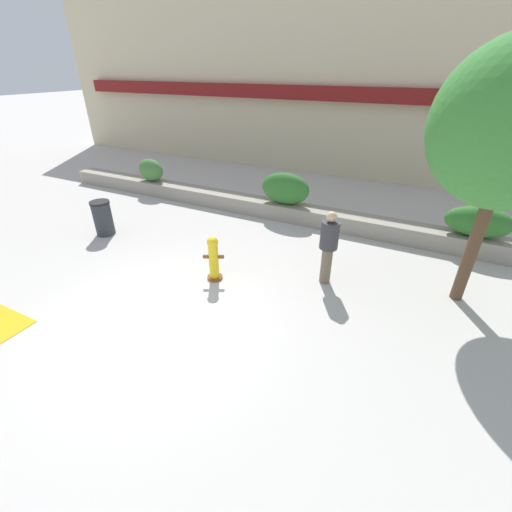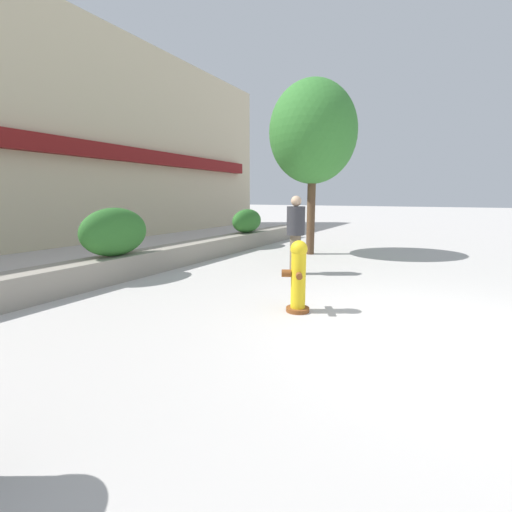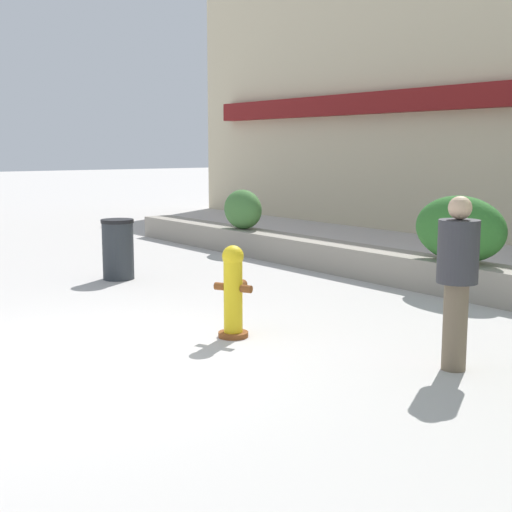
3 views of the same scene
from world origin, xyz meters
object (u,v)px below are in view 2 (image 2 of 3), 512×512
at_px(fire_hydrant, 298,276).
at_px(hedge_bush_2, 247,221).
at_px(hedge_bush_1, 115,232).
at_px(pedestrian, 296,230).
at_px(street_tree, 313,133).

bearing_deg(fire_hydrant, hedge_bush_2, 37.29).
bearing_deg(hedge_bush_2, hedge_bush_1, 180.00).
bearing_deg(hedge_bush_2, pedestrian, -134.77).
xyz_separation_m(hedge_bush_1, fire_hydrant, (-0.06, -4.08, -0.44)).
bearing_deg(street_tree, pedestrian, -166.32).
distance_m(hedge_bush_1, street_tree, 6.07).
xyz_separation_m(fire_hydrant, pedestrian, (2.33, 1.03, 0.44)).
xyz_separation_m(hedge_bush_1, hedge_bush_2, (5.30, 0.00, -0.10)).
bearing_deg(fire_hydrant, hedge_bush_1, 89.23).
relative_size(hedge_bush_1, fire_hydrant, 1.45).
height_order(hedge_bush_2, fire_hydrant, hedge_bush_2).
height_order(hedge_bush_2, street_tree, street_tree).
xyz_separation_m(street_tree, pedestrian, (-2.72, -0.66, -2.50)).
distance_m(hedge_bush_2, pedestrian, 4.30).
height_order(hedge_bush_1, pedestrian, pedestrian).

